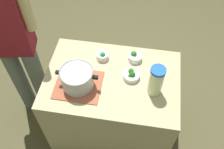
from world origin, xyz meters
TOP-DOWN VIEW (x-y plane):
  - ground_plane at (0.00, 0.00)m, footprint 8.00×8.00m
  - counter_slab at (0.00, 0.00)m, footprint 1.07×0.73m
  - dish_cloth at (0.25, 0.11)m, footprint 0.36×0.31m
  - cooking_pot at (0.25, 0.11)m, footprint 0.32×0.25m
  - lemonade_pitcher at (-0.33, 0.07)m, footprint 0.11×0.11m
  - broccoli_bowl_front at (0.11, -0.20)m, footprint 0.10×0.10m
  - broccoli_bowl_center at (-0.15, -0.23)m, footprint 0.12×0.12m
  - broccoli_bowl_back at (-0.15, -0.03)m, footprint 0.13×0.13m
  - person_cook at (0.84, -0.13)m, footprint 0.50×0.27m

SIDE VIEW (x-z plane):
  - ground_plane at x=0.00m, z-range 0.00..0.00m
  - counter_slab at x=0.00m, z-range 0.00..0.85m
  - dish_cloth at x=0.25m, z-range 0.85..0.86m
  - broccoli_bowl_back at x=-0.15m, z-range 0.84..0.92m
  - broccoli_bowl_center at x=-0.15m, z-range 0.84..0.92m
  - broccoli_bowl_front at x=0.11m, z-range 0.85..0.92m
  - person_cook at x=0.84m, z-range 0.09..1.76m
  - cooking_pot at x=0.25m, z-range 0.86..1.03m
  - lemonade_pitcher at x=-0.33m, z-range 0.85..1.12m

